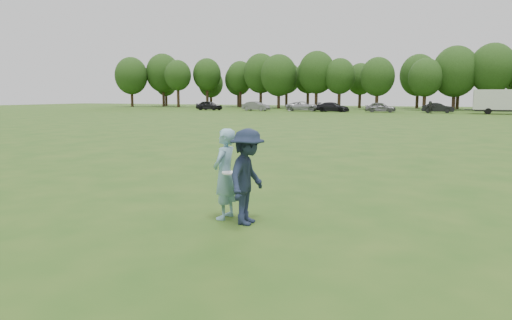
% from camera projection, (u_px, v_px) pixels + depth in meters
% --- Properties ---
extents(ground, '(200.00, 200.00, 0.00)m').
position_uv_depth(ground, '(271.00, 228.00, 8.64)').
color(ground, '#254D15').
rests_on(ground, ground).
extents(thrower, '(0.45, 0.68, 1.84)m').
position_uv_depth(thrower, '(225.00, 174.00, 9.19)').
color(thrower, '#82B3C8').
rests_on(thrower, ground).
extents(defender, '(0.73, 1.23, 1.87)m').
position_uv_depth(defender, '(247.00, 177.00, 8.79)').
color(defender, '#1A243A').
rests_on(defender, ground).
extents(player_far_d, '(1.61, 1.23, 1.70)m').
position_uv_depth(player_far_d, '(430.00, 107.00, 62.23)').
color(player_far_d, '#2A2A2A').
rests_on(player_far_d, ground).
extents(car_a, '(4.71, 2.30, 1.55)m').
position_uv_depth(car_a, '(209.00, 105.00, 75.65)').
color(car_a, black).
rests_on(car_a, ground).
extents(car_b, '(4.58, 1.92, 1.47)m').
position_uv_depth(car_b, '(256.00, 106.00, 72.57)').
color(car_b, slate).
rests_on(car_b, ground).
extents(car_c, '(5.63, 3.13, 1.49)m').
position_uv_depth(car_c, '(303.00, 106.00, 70.92)').
color(car_c, '#A5A6AA').
rests_on(car_c, ground).
extents(car_d, '(5.08, 2.47, 1.42)m').
position_uv_depth(car_d, '(333.00, 107.00, 67.86)').
color(car_d, black).
rests_on(car_d, ground).
extents(car_e, '(4.45, 2.02, 1.48)m').
position_uv_depth(car_e, '(381.00, 107.00, 65.92)').
color(car_e, slate).
rests_on(car_e, ground).
extents(car_f, '(4.27, 1.50, 1.41)m').
position_uv_depth(car_f, '(438.00, 108.00, 63.86)').
color(car_f, black).
rests_on(car_f, ground).
extents(disc_in_play, '(0.31, 0.31, 0.06)m').
position_uv_depth(disc_in_play, '(229.00, 173.00, 8.92)').
color(disc_in_play, white).
rests_on(disc_in_play, ground).
extents(cargo_trailer, '(9.00, 2.75, 3.20)m').
position_uv_depth(cargo_trailer, '(507.00, 101.00, 59.19)').
color(cargo_trailer, silver).
rests_on(cargo_trailer, ground).
extents(treeline, '(130.35, 18.39, 11.74)m').
position_uv_depth(treeline, '(455.00, 72.00, 76.48)').
color(treeline, '#332114').
rests_on(treeline, ground).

